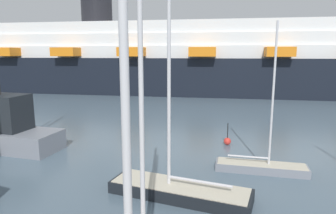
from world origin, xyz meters
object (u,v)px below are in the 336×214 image
at_px(fishing_boat_1, 0,129).
at_px(channel_buoy_0, 227,141).
at_px(cruise_ship, 204,61).
at_px(sailboat_4, 261,165).
at_px(sailboat_3, 179,187).

bearing_deg(fishing_boat_1, channel_buoy_0, 18.85).
xyz_separation_m(fishing_boat_1, channel_buoy_0, (15.13, 3.26, -1.03)).
distance_m(channel_buoy_0, cruise_ship, 29.30).
relative_size(sailboat_4, cruise_ship, 0.08).
bearing_deg(sailboat_4, cruise_ship, 101.64).
bearing_deg(sailboat_4, fishing_boat_1, 178.72).
relative_size(sailboat_3, sailboat_4, 1.27).
xyz_separation_m(sailboat_3, channel_buoy_0, (2.31, 8.14, -0.18)).
relative_size(sailboat_3, fishing_boat_1, 1.13).
relative_size(channel_buoy_0, cruise_ship, 0.02).
bearing_deg(channel_buoy_0, cruise_ship, 96.47).
distance_m(fishing_boat_1, cruise_ship, 34.32).
bearing_deg(cruise_ship, channel_buoy_0, -83.70).
bearing_deg(channel_buoy_0, sailboat_3, -105.83).
bearing_deg(sailboat_3, sailboat_4, -126.35).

